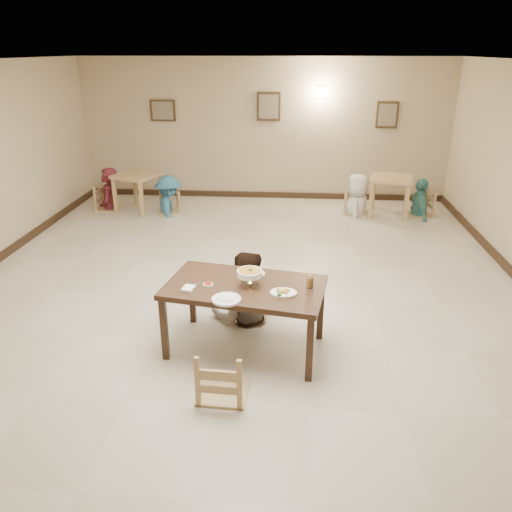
# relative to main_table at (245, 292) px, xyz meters

# --- Properties ---
(floor) EXTENTS (10.00, 10.00, 0.00)m
(floor) POSITION_rel_main_table_xyz_m (-0.19, 1.23, -0.71)
(floor) COLOR beige
(floor) RESTS_ON ground
(ceiling) EXTENTS (10.00, 10.00, 0.00)m
(ceiling) POSITION_rel_main_table_xyz_m (-0.19, 1.23, 2.29)
(ceiling) COLOR silver
(ceiling) RESTS_ON wall_back
(wall_back) EXTENTS (10.00, 0.00, 10.00)m
(wall_back) POSITION_rel_main_table_xyz_m (-0.19, 6.23, 0.79)
(wall_back) COLOR #C0AC8B
(wall_back) RESTS_ON floor
(baseboard_back) EXTENTS (8.00, 0.06, 0.12)m
(baseboard_back) POSITION_rel_main_table_xyz_m (-0.19, 6.20, -0.65)
(baseboard_back) COLOR #2F1F13
(baseboard_back) RESTS_ON floor
(picture_a) EXTENTS (0.55, 0.04, 0.45)m
(picture_a) POSITION_rel_main_table_xyz_m (-2.39, 6.19, 1.19)
(picture_a) COLOR #3A2917
(picture_a) RESTS_ON wall_back
(picture_b) EXTENTS (0.50, 0.04, 0.60)m
(picture_b) POSITION_rel_main_table_xyz_m (-0.09, 6.19, 1.29)
(picture_b) COLOR #3A2917
(picture_b) RESTS_ON wall_back
(picture_c) EXTENTS (0.45, 0.04, 0.55)m
(picture_c) POSITION_rel_main_table_xyz_m (2.41, 6.19, 1.14)
(picture_c) COLOR #3A2917
(picture_c) RESTS_ON wall_back
(wall_sconce) EXTENTS (0.16, 0.05, 0.22)m
(wall_sconce) POSITION_rel_main_table_xyz_m (1.01, 6.19, 1.59)
(wall_sconce) COLOR #FFD88C
(wall_sconce) RESTS_ON wall_back
(main_table) EXTENTS (1.83, 1.23, 0.79)m
(main_table) POSITION_rel_main_table_xyz_m (0.00, 0.00, 0.00)
(main_table) COLOR #3A2214
(main_table) RESTS_ON floor
(chair_far) EXTENTS (0.44, 0.44, 0.95)m
(chair_far) POSITION_rel_main_table_xyz_m (-0.03, 0.76, -0.24)
(chair_far) COLOR tan
(chair_far) RESTS_ON floor
(chair_near) EXTENTS (0.48, 0.48, 1.02)m
(chair_near) POSITION_rel_main_table_xyz_m (-0.14, -0.82, -0.20)
(chair_near) COLOR tan
(chair_near) RESTS_ON floor
(main_diner) EXTENTS (0.93, 0.76, 1.76)m
(main_diner) POSITION_rel_main_table_xyz_m (-0.08, 0.71, 0.17)
(main_diner) COLOR gray
(main_diner) RESTS_ON floor
(curry_warmer) EXTENTS (0.31, 0.27, 0.25)m
(curry_warmer) POSITION_rel_main_table_xyz_m (0.05, -0.01, 0.23)
(curry_warmer) COLOR silver
(curry_warmer) RESTS_ON main_table
(rice_plate_far) EXTENTS (0.27, 0.27, 0.06)m
(rice_plate_far) POSITION_rel_main_table_xyz_m (0.07, 0.27, 0.09)
(rice_plate_far) COLOR white
(rice_plate_far) RESTS_ON main_table
(rice_plate_near) EXTENTS (0.30, 0.30, 0.07)m
(rice_plate_near) POSITION_rel_main_table_xyz_m (-0.15, -0.37, 0.10)
(rice_plate_near) COLOR white
(rice_plate_near) RESTS_ON main_table
(fried_plate) EXTENTS (0.28, 0.28, 0.06)m
(fried_plate) POSITION_rel_main_table_xyz_m (0.42, -0.18, 0.10)
(fried_plate) COLOR white
(fried_plate) RESTS_ON main_table
(chili_dish) EXTENTS (0.11, 0.11, 0.02)m
(chili_dish) POSITION_rel_main_table_xyz_m (-0.39, -0.04, 0.09)
(chili_dish) COLOR white
(chili_dish) RESTS_ON main_table
(napkin_cutlery) EXTENTS (0.17, 0.23, 0.03)m
(napkin_cutlery) POSITION_rel_main_table_xyz_m (-0.58, -0.15, 0.09)
(napkin_cutlery) COLOR white
(napkin_cutlery) RESTS_ON main_table
(drink_glass) EXTENTS (0.08, 0.08, 0.15)m
(drink_glass) POSITION_rel_main_table_xyz_m (0.70, 0.00, 0.15)
(drink_glass) COLOR white
(drink_glass) RESTS_ON main_table
(bg_table_left) EXTENTS (1.01, 1.01, 0.78)m
(bg_table_left) POSITION_rel_main_table_xyz_m (-2.71, 4.98, -0.07)
(bg_table_left) COLOR tan
(bg_table_left) RESTS_ON floor
(bg_table_right) EXTENTS (0.94, 0.94, 0.80)m
(bg_table_right) POSITION_rel_main_table_xyz_m (2.42, 5.08, -0.05)
(bg_table_right) COLOR tan
(bg_table_right) RESTS_ON floor
(bg_chair_ll) EXTENTS (0.48, 0.48, 1.03)m
(bg_chair_ll) POSITION_rel_main_table_xyz_m (-3.36, 5.03, -0.20)
(bg_chair_ll) COLOR tan
(bg_chair_ll) RESTS_ON floor
(bg_chair_lr) EXTENTS (0.41, 0.41, 0.88)m
(bg_chair_lr) POSITION_rel_main_table_xyz_m (-2.05, 4.93, -0.27)
(bg_chair_lr) COLOR tan
(bg_chair_lr) RESTS_ON floor
(bg_chair_rl) EXTENTS (0.46, 0.46, 0.98)m
(bg_chair_rl) POSITION_rel_main_table_xyz_m (1.79, 5.16, -0.22)
(bg_chair_rl) COLOR tan
(bg_chair_rl) RESTS_ON floor
(bg_chair_rr) EXTENTS (0.47, 0.47, 0.99)m
(bg_chair_rr) POSITION_rel_main_table_xyz_m (3.05, 5.12, -0.22)
(bg_chair_rr) COLOR tan
(bg_chair_rr) RESTS_ON floor
(bg_diner_a) EXTENTS (0.52, 0.70, 1.76)m
(bg_diner_a) POSITION_rel_main_table_xyz_m (-3.36, 5.03, 0.17)
(bg_diner_a) COLOR #551821
(bg_diner_a) RESTS_ON floor
(bg_diner_b) EXTENTS (0.88, 1.13, 1.54)m
(bg_diner_b) POSITION_rel_main_table_xyz_m (-2.05, 4.93, 0.06)
(bg_diner_b) COLOR teal
(bg_diner_b) RESTS_ON floor
(bg_diner_c) EXTENTS (0.64, 0.87, 1.63)m
(bg_diner_c) POSITION_rel_main_table_xyz_m (1.79, 5.16, 0.10)
(bg_diner_c) COLOR silver
(bg_diner_c) RESTS_ON floor
(bg_diner_d) EXTENTS (0.43, 0.91, 1.52)m
(bg_diner_d) POSITION_rel_main_table_xyz_m (3.05, 5.12, 0.05)
(bg_diner_d) COLOR teal
(bg_diner_d) RESTS_ON floor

